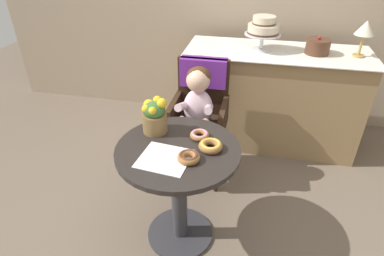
{
  "coord_description": "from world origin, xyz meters",
  "views": [
    {
      "loc": [
        0.39,
        -1.45,
        1.79
      ],
      "look_at": [
        0.05,
        0.15,
        0.77
      ],
      "focal_mm": 30.22,
      "sensor_mm": 36.0,
      "label": 1
    }
  ],
  "objects_px": {
    "donut_front": "(189,157)",
    "donut_side": "(211,146)",
    "donut_mid": "(200,135)",
    "flower_vase": "(154,115)",
    "cafe_table": "(179,177)",
    "table_lamp": "(365,29)",
    "wicker_chair": "(201,101)",
    "tiered_cake_stand": "(263,28)",
    "seated_child": "(197,106)",
    "round_layer_cake": "(318,47)"
  },
  "relations": [
    {
      "from": "donut_front",
      "to": "donut_side",
      "type": "bearing_deg",
      "value": 52.42
    },
    {
      "from": "donut_mid",
      "to": "flower_vase",
      "type": "distance_m",
      "value": 0.29
    },
    {
      "from": "cafe_table",
      "to": "donut_mid",
      "type": "relative_size",
      "value": 6.24
    },
    {
      "from": "donut_side",
      "to": "table_lamp",
      "type": "xyz_separation_m",
      "value": [
        0.99,
        1.27,
        0.37
      ]
    },
    {
      "from": "wicker_chair",
      "to": "donut_front",
      "type": "height_order",
      "value": "wicker_chair"
    },
    {
      "from": "donut_mid",
      "to": "donut_front",
      "type": "bearing_deg",
      "value": -93.63
    },
    {
      "from": "cafe_table",
      "to": "donut_front",
      "type": "distance_m",
      "value": 0.27
    },
    {
      "from": "tiered_cake_stand",
      "to": "table_lamp",
      "type": "height_order",
      "value": "table_lamp"
    },
    {
      "from": "donut_front",
      "to": "donut_mid",
      "type": "height_order",
      "value": "donut_front"
    },
    {
      "from": "seated_child",
      "to": "flower_vase",
      "type": "relative_size",
      "value": 3.23
    },
    {
      "from": "donut_mid",
      "to": "round_layer_cake",
      "type": "bearing_deg",
      "value": 57.03
    },
    {
      "from": "donut_front",
      "to": "wicker_chair",
      "type": "bearing_deg",
      "value": 96.18
    },
    {
      "from": "cafe_table",
      "to": "round_layer_cake",
      "type": "bearing_deg",
      "value": 56.61
    },
    {
      "from": "round_layer_cake",
      "to": "donut_side",
      "type": "bearing_deg",
      "value": -117.92
    },
    {
      "from": "tiered_cake_stand",
      "to": "donut_mid",
      "type": "bearing_deg",
      "value": -104.61
    },
    {
      "from": "flower_vase",
      "to": "tiered_cake_stand",
      "type": "distance_m",
      "value": 1.32
    },
    {
      "from": "seated_child",
      "to": "donut_mid",
      "type": "distance_m",
      "value": 0.48
    },
    {
      "from": "wicker_chair",
      "to": "seated_child",
      "type": "xyz_separation_m",
      "value": [
        -0.0,
        -0.16,
        0.04
      ]
    },
    {
      "from": "seated_child",
      "to": "flower_vase",
      "type": "height_order",
      "value": "seated_child"
    },
    {
      "from": "donut_front",
      "to": "flower_vase",
      "type": "relative_size",
      "value": 0.55
    },
    {
      "from": "cafe_table",
      "to": "wicker_chair",
      "type": "distance_m",
      "value": 0.76
    },
    {
      "from": "wicker_chair",
      "to": "donut_side",
      "type": "distance_m",
      "value": 0.76
    },
    {
      "from": "donut_mid",
      "to": "round_layer_cake",
      "type": "distance_m",
      "value": 1.41
    },
    {
      "from": "flower_vase",
      "to": "round_layer_cake",
      "type": "bearing_deg",
      "value": 48.01
    },
    {
      "from": "donut_side",
      "to": "tiered_cake_stand",
      "type": "height_order",
      "value": "tiered_cake_stand"
    },
    {
      "from": "table_lamp",
      "to": "round_layer_cake",
      "type": "bearing_deg",
      "value": 179.59
    },
    {
      "from": "cafe_table",
      "to": "tiered_cake_stand",
      "type": "bearing_deg",
      "value": 72.74
    },
    {
      "from": "wicker_chair",
      "to": "tiered_cake_stand",
      "type": "height_order",
      "value": "tiered_cake_stand"
    },
    {
      "from": "flower_vase",
      "to": "round_layer_cake",
      "type": "height_order",
      "value": "round_layer_cake"
    },
    {
      "from": "donut_side",
      "to": "seated_child",
      "type": "bearing_deg",
      "value": 108.51
    },
    {
      "from": "cafe_table",
      "to": "donut_mid",
      "type": "distance_m",
      "value": 0.28
    },
    {
      "from": "donut_mid",
      "to": "table_lamp",
      "type": "height_order",
      "value": "table_lamp"
    },
    {
      "from": "donut_front",
      "to": "cafe_table",
      "type": "bearing_deg",
      "value": 130.9
    },
    {
      "from": "seated_child",
      "to": "round_layer_cake",
      "type": "xyz_separation_m",
      "value": [
        0.86,
        0.7,
        0.28
      ]
    },
    {
      "from": "seated_child",
      "to": "table_lamp",
      "type": "relative_size",
      "value": 2.55
    },
    {
      "from": "round_layer_cake",
      "to": "flower_vase",
      "type": "bearing_deg",
      "value": -131.99
    },
    {
      "from": "wicker_chair",
      "to": "tiered_cake_stand",
      "type": "bearing_deg",
      "value": 59.81
    },
    {
      "from": "seated_child",
      "to": "flower_vase",
      "type": "bearing_deg",
      "value": -111.03
    },
    {
      "from": "table_lamp",
      "to": "flower_vase",
      "type": "bearing_deg",
      "value": -139.76
    },
    {
      "from": "tiered_cake_stand",
      "to": "donut_side",
      "type": "bearing_deg",
      "value": -99.86
    },
    {
      "from": "flower_vase",
      "to": "table_lamp",
      "type": "distance_m",
      "value": 1.8
    },
    {
      "from": "table_lamp",
      "to": "donut_side",
      "type": "bearing_deg",
      "value": -128.11
    },
    {
      "from": "donut_front",
      "to": "table_lamp",
      "type": "height_order",
      "value": "table_lamp"
    },
    {
      "from": "tiered_cake_stand",
      "to": "cafe_table",
      "type": "bearing_deg",
      "value": -107.26
    },
    {
      "from": "donut_front",
      "to": "tiered_cake_stand",
      "type": "xyz_separation_m",
      "value": [
        0.32,
        1.4,
        0.34
      ]
    },
    {
      "from": "cafe_table",
      "to": "donut_front",
      "type": "bearing_deg",
      "value": -49.1
    },
    {
      "from": "donut_front",
      "to": "donut_side",
      "type": "height_order",
      "value": "donut_side"
    },
    {
      "from": "wicker_chair",
      "to": "donut_side",
      "type": "xyz_separation_m",
      "value": [
        0.19,
        -0.72,
        0.1
      ]
    },
    {
      "from": "donut_front",
      "to": "flower_vase",
      "type": "bearing_deg",
      "value": 137.12
    },
    {
      "from": "donut_front",
      "to": "flower_vase",
      "type": "height_order",
      "value": "flower_vase"
    }
  ]
}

